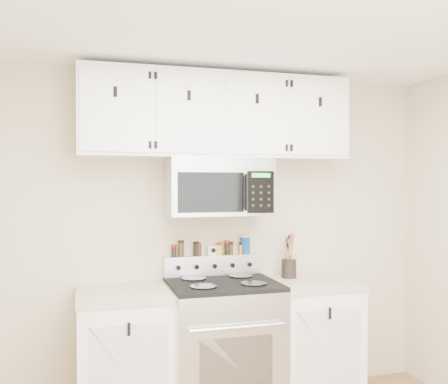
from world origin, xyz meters
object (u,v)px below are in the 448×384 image
object	(u,v)px
range	(223,346)
utensil_crock	(289,267)
microwave	(218,186)
salt_canister	(245,245)

from	to	relation	value
range	utensil_crock	distance (m)	0.79
utensil_crock	microwave	bearing A→B (deg)	-177.15
microwave	utensil_crock	bearing A→B (deg)	2.85
range	salt_canister	xyz separation A→B (m)	(0.26, 0.28, 0.68)
utensil_crock	salt_canister	distance (m)	0.38
range	microwave	world-z (taller)	microwave
range	microwave	bearing A→B (deg)	89.77
salt_canister	utensil_crock	bearing A→B (deg)	-21.97
microwave	salt_canister	bearing A→B (deg)	30.81
range	utensil_crock	world-z (taller)	utensil_crock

